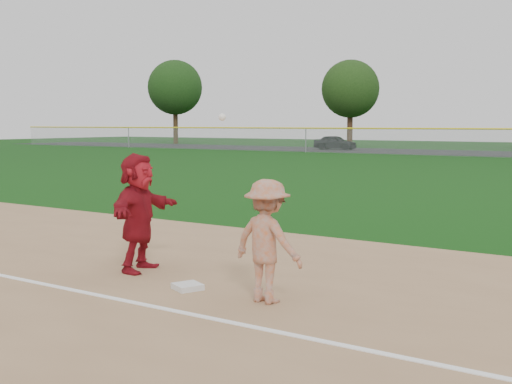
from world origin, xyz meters
The scene contains 8 objects.
ground centered at (0.00, 0.00, 0.00)m, with size 160.00×160.00×0.00m, color #0D3A0B.
foul_line centered at (0.00, -0.80, 0.03)m, with size 60.00×0.10×0.01m, color white.
first_base centered at (-0.26, 0.12, 0.06)m, with size 0.36×0.36×0.08m, color silver.
base_runner centered at (-1.65, 0.62, 0.96)m, with size 1.74×0.55×1.88m, color maroon.
car_left centered at (-20.28, 46.14, 0.67)m, with size 1.56×3.87×1.32m, color black.
first_base_play centered at (1.02, 0.20, 0.83)m, with size 1.16×0.72×2.47m.
tree_0 centered at (-44.00, 52.00, 6.59)m, with size 6.40×6.40×9.81m.
tree_1 centered at (-22.00, 53.00, 5.83)m, with size 5.80×5.80×8.75m.
Camera 1 is at (5.37, -6.81, 2.36)m, focal length 45.00 mm.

